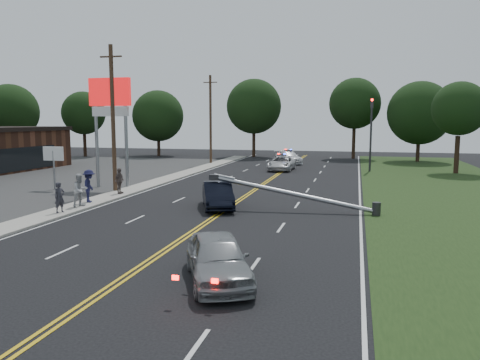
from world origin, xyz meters
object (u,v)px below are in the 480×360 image
(pylon_sign, at_px, (110,106))
(crashed_sedan, at_px, (218,195))
(waiting_sedan, at_px, (218,258))
(emergency_a, at_px, (282,163))
(bystander_d, at_px, (119,181))
(utility_pole_far, at_px, (211,119))
(bystander_c, at_px, (89,186))
(emergency_b, at_px, (288,157))
(utility_pole_mid, at_px, (113,118))
(traffic_signal, at_px, (371,128))
(fallen_streetlight, at_px, (302,195))
(bystander_a, at_px, (60,197))
(bystander_b, at_px, (80,190))
(small_sign, at_px, (53,157))

(pylon_sign, distance_m, crashed_sedan, 12.73)
(waiting_sedan, distance_m, emergency_a, 32.84)
(bystander_d, bearing_deg, pylon_sign, 36.82)
(utility_pole_far, relative_size, bystander_c, 5.14)
(emergency_b, distance_m, bystander_d, 26.69)
(waiting_sedan, bearing_deg, pylon_sign, 102.86)
(utility_pole_mid, xyz_separation_m, utility_pole_far, (0.00, 22.00, 0.00))
(traffic_signal, xyz_separation_m, emergency_a, (-8.52, -1.02, -3.52))
(fallen_streetlight, bearing_deg, bystander_d, 167.45)
(utility_pole_far, relative_size, bystander_a, 6.20)
(traffic_signal, height_order, emergency_a, traffic_signal)
(utility_pole_far, bearing_deg, emergency_b, 15.30)
(pylon_sign, distance_m, utility_pole_far, 20.06)
(waiting_sedan, xyz_separation_m, bystander_b, (-10.97, 9.67, 0.31))
(bystander_b, bearing_deg, small_sign, 65.89)
(utility_pole_mid, bearing_deg, utility_pole_far, 90.00)
(emergency_b, height_order, bystander_c, bystander_c)
(small_sign, distance_m, crashed_sedan, 14.10)
(small_sign, xyz_separation_m, emergency_a, (13.78, 16.98, -1.64))
(emergency_a, height_order, bystander_d, bystander_d)
(traffic_signal, distance_m, bystander_b, 29.23)
(crashed_sedan, distance_m, bystander_c, 7.79)
(pylon_sign, height_order, fallen_streetlight, pylon_sign)
(crashed_sedan, relative_size, emergency_b, 0.89)
(pylon_sign, relative_size, utility_pole_far, 0.80)
(bystander_a, xyz_separation_m, bystander_b, (0.08, 1.79, 0.13))
(utility_pole_mid, relative_size, bystander_d, 5.84)
(bystander_c, bearing_deg, small_sign, 29.73)
(emergency_b, bearing_deg, small_sign, -147.62)
(small_sign, relative_size, emergency_a, 0.63)
(traffic_signal, bearing_deg, utility_pole_far, 167.11)
(crashed_sedan, bearing_deg, emergency_a, 67.83)
(fallen_streetlight, xyz_separation_m, emergency_a, (-4.41, 20.98, -0.23))
(fallen_streetlight, distance_m, utility_pole_far, 29.54)
(pylon_sign, relative_size, fallen_streetlight, 0.85)
(fallen_streetlight, distance_m, waiting_sedan, 11.78)
(emergency_a, height_order, bystander_c, bystander_c)
(utility_pole_far, bearing_deg, bystander_d, -87.53)
(small_sign, relative_size, waiting_sedan, 0.71)
(bystander_a, height_order, bystander_c, bystander_c)
(pylon_sign, distance_m, fallen_streetlight, 16.66)
(bystander_c, relative_size, bystander_d, 1.14)
(emergency_a, bearing_deg, waiting_sedan, -83.56)
(utility_pole_mid, xyz_separation_m, emergency_b, (8.58, 24.35, -4.35))
(traffic_signal, distance_m, crashed_sedan, 23.96)
(crashed_sedan, bearing_deg, emergency_b, 68.89)
(pylon_sign, bearing_deg, bystander_d, -54.65)
(utility_pole_mid, relative_size, bystander_a, 6.20)
(small_sign, relative_size, traffic_signal, 0.44)
(utility_pole_far, bearing_deg, fallen_streetlight, -62.76)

